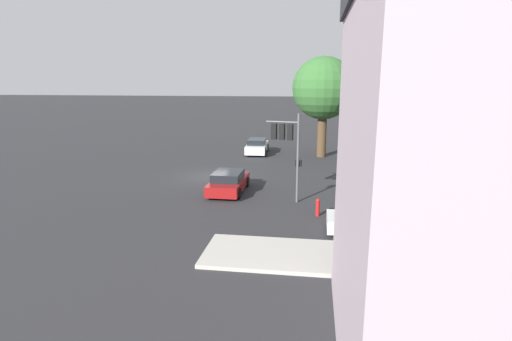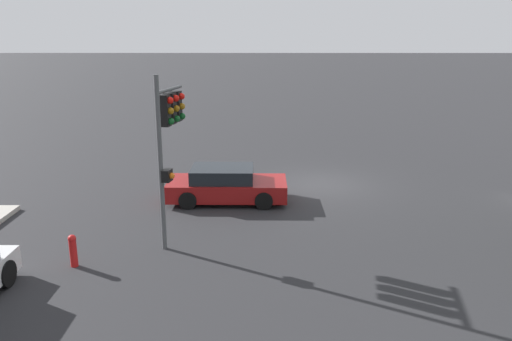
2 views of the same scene
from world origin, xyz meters
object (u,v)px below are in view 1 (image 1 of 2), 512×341
Objects in this scene: street_tree at (323,89)px; crossing_car_0 at (257,146)px; crossing_car_1 at (228,182)px; parked_car_0 at (369,220)px; parked_car_1 at (496,225)px; traffic_signal at (287,139)px; fire_hydrant at (318,207)px.

street_tree is 8.20m from crossing_car_0.
parked_car_0 is (5.99, 7.80, 0.03)m from crossing_car_1.
parked_car_1 is at bearing -113.89° from crossing_car_1.
parked_car_1 reaches higher than crossing_car_0.
parked_car_0 is 5.39m from parked_car_1.
crossing_car_0 is (-0.84, -6.07, -5.45)m from street_tree.
parked_car_1 reaches higher than crossing_car_1.
parked_car_0 is (4.60, 4.10, -2.95)m from traffic_signal.
crossing_car_0 is at bearing 112.22° from parked_car_0.
parked_car_1 is at bearing 21.02° from street_tree.
street_tree reaches higher than traffic_signal.
crossing_car_1 is at bearing 178.46° from crossing_car_0.
parked_car_0 is 3.14m from fire_hydrant.
crossing_car_1 is (13.72, 0.13, -0.05)m from crossing_car_0.
crossing_car_1 is (-1.39, -3.71, -2.98)m from traffic_signal.
parked_car_1 is 4.22× the size of fire_hydrant.
crossing_car_0 is 5.02× the size of fire_hydrant.
fire_hydrant is at bearing 164.25° from parked_car_1.
street_tree is 19.74m from parked_car_0.
parked_car_0 is at bearing 46.41° from fire_hydrant.
street_tree is 15.22m from crossing_car_1.
street_tree is 1.76× the size of traffic_signal.
street_tree is 17.65m from fire_hydrant.
crossing_car_1 is at bearing -24.75° from street_tree.
street_tree reaches higher than parked_car_0.
traffic_signal is 1.32× the size of parked_car_0.
parked_car_1 is at bearing -104.54° from traffic_signal.
crossing_car_0 is at bearing 124.05° from parked_car_1.
street_tree is at bearing 2.43° from traffic_signal.
fire_hydrant is at bearing -164.21° from crossing_car_0.
street_tree is 20.94m from parked_car_1.
parked_car_0 is (19.71, 7.94, -0.02)m from crossing_car_0.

